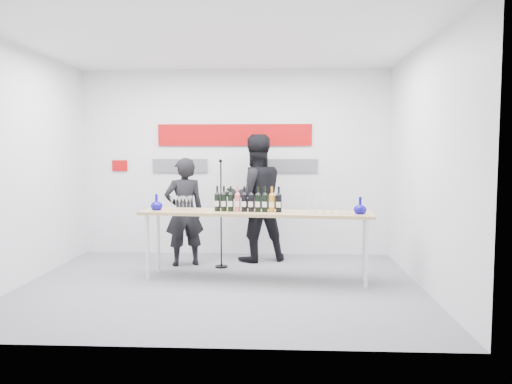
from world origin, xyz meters
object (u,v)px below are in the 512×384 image
(presenter_left, at_px, (184,212))
(mic_stand, at_px, (221,235))
(presenter_right, at_px, (255,198))
(tasting_table, at_px, (256,217))

(presenter_left, bearing_deg, mic_stand, 146.26)
(presenter_right, bearing_deg, tasting_table, 72.56)
(presenter_left, relative_size, mic_stand, 1.01)
(mic_stand, bearing_deg, tasting_table, -50.50)
(tasting_table, xyz_separation_m, mic_stand, (-0.53, 0.68, -0.36))
(mic_stand, bearing_deg, presenter_right, 47.17)
(tasting_table, xyz_separation_m, presenter_right, (-0.06, 1.17, 0.14))
(presenter_left, bearing_deg, tasting_table, 121.85)
(tasting_table, xyz_separation_m, presenter_left, (-1.09, 0.80, -0.04))
(presenter_left, height_order, mic_stand, presenter_left)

